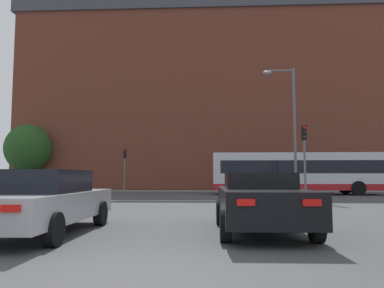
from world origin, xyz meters
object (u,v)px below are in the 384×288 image
object	(u,v)px
traffic_light_near_right	(305,150)
street_lamp_junction	(290,119)
car_roadster_right	(260,201)
bus_crossing_lead	(298,172)
traffic_light_far_left	(125,163)
pedestrian_walking_east	(325,179)
pedestrian_waiting	(311,180)
car_saloon_left	(43,201)

from	to	relation	value
traffic_light_near_right	street_lamp_junction	size ratio (longest dim) A/B	0.51
car_roadster_right	street_lamp_junction	world-z (taller)	street_lamp_junction
bus_crossing_lead	traffic_light_near_right	size ratio (longest dim) A/B	2.98
traffic_light_far_left	street_lamp_junction	bearing A→B (deg)	-38.73
traffic_light_near_right	street_lamp_junction	distance (m)	3.04
bus_crossing_lead	pedestrian_walking_east	xyz separation A→B (m)	(4.05, 7.12, -0.53)
pedestrian_waiting	car_saloon_left	bearing A→B (deg)	-175.06
car_roadster_right	pedestrian_walking_east	bearing A→B (deg)	69.72
traffic_light_near_right	street_lamp_junction	xyz separation A→B (m)	(-0.30, 2.23, 2.04)
traffic_light_far_left	pedestrian_waiting	world-z (taller)	traffic_light_far_left
bus_crossing_lead	pedestrian_walking_east	distance (m)	8.21
pedestrian_waiting	pedestrian_walking_east	bearing A→B (deg)	-17.02
car_saloon_left	car_roadster_right	xyz separation A→B (m)	(4.95, 0.58, -0.03)
car_saloon_left	pedestrian_waiting	distance (m)	27.80
car_saloon_left	car_roadster_right	distance (m)	4.98
traffic_light_far_left	traffic_light_near_right	size ratio (longest dim) A/B	0.91
bus_crossing_lead	street_lamp_junction	xyz separation A→B (m)	(-1.44, -4.48, 3.22)
car_saloon_left	traffic_light_far_left	distance (m)	25.17
street_lamp_junction	bus_crossing_lead	bearing A→B (deg)	72.23
car_roadster_right	bus_crossing_lead	size ratio (longest dim) A/B	0.37
bus_crossing_lead	pedestrian_walking_east	world-z (taller)	bus_crossing_lead
car_roadster_right	pedestrian_waiting	xyz separation A→B (m)	(7.53, 24.27, 0.31)
traffic_light_near_right	pedestrian_waiting	size ratio (longest dim) A/B	2.38
car_saloon_left	pedestrian_walking_east	xyz separation A→B (m)	(14.14, 26.31, 0.32)
car_roadster_right	car_saloon_left	bearing A→B (deg)	-173.99
traffic_light_near_right	car_roadster_right	bearing A→B (deg)	-108.61
traffic_light_far_left	pedestrian_walking_east	bearing A→B (deg)	4.79
traffic_light_far_left	pedestrian_waiting	distance (m)	16.47
car_roadster_right	bus_crossing_lead	bearing A→B (deg)	73.92
car_roadster_right	traffic_light_near_right	xyz separation A→B (m)	(4.01, 11.90, 2.06)
traffic_light_near_right	pedestrian_walking_east	size ratio (longest dim) A/B	2.29
car_saloon_left	pedestrian_waiting	bearing A→B (deg)	62.90
traffic_light_near_right	bus_crossing_lead	bearing A→B (deg)	80.39
bus_crossing_lead	traffic_light_far_left	distance (m)	15.13
car_roadster_right	street_lamp_junction	size ratio (longest dim) A/B	0.57
street_lamp_junction	pedestrian_waiting	bearing A→B (deg)	69.36
bus_crossing_lead	traffic_light_far_left	xyz separation A→B (m)	(-14.02, 5.61, 0.94)
traffic_light_far_left	street_lamp_junction	xyz separation A→B (m)	(12.58, -10.09, 2.28)
traffic_light_far_left	traffic_light_near_right	xyz separation A→B (m)	(12.88, -12.32, 0.23)
car_saloon_left	car_roadster_right	size ratio (longest dim) A/B	1.09
car_roadster_right	pedestrian_waiting	world-z (taller)	pedestrian_waiting
car_saloon_left	street_lamp_junction	bearing A→B (deg)	59.08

